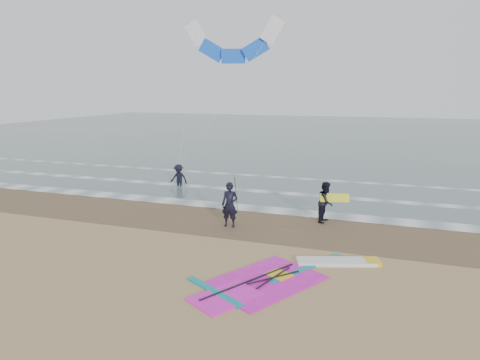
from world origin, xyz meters
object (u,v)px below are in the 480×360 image
(person_walking, at_px, (326,202))
(person_wading, at_px, (179,173))
(person_standing, at_px, (230,205))
(windsurf_rig, at_px, (287,276))
(surf_kite, at_px, (233,44))

(person_walking, relative_size, person_wading, 1.06)
(person_standing, relative_size, person_walking, 1.07)
(windsurf_rig, relative_size, surf_kite, 0.63)
(windsurf_rig, relative_size, person_standing, 2.95)
(person_wading, bearing_deg, person_walking, -22.49)
(surf_kite, bearing_deg, person_wading, -117.85)
(windsurf_rig, height_order, person_standing, person_standing)
(person_standing, relative_size, surf_kite, 0.21)
(person_walking, distance_m, surf_kite, 14.00)
(person_wading, height_order, surf_kite, surf_kite)
(person_walking, height_order, surf_kite, surf_kite)
(surf_kite, bearing_deg, person_walking, -48.43)
(person_standing, distance_m, person_walking, 4.50)
(person_wading, bearing_deg, windsurf_rig, -47.39)
(person_standing, relative_size, person_wading, 1.14)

